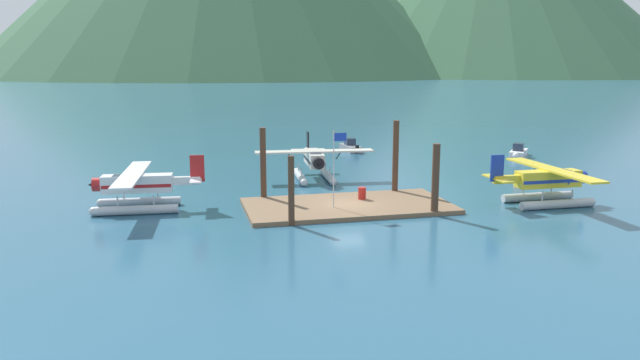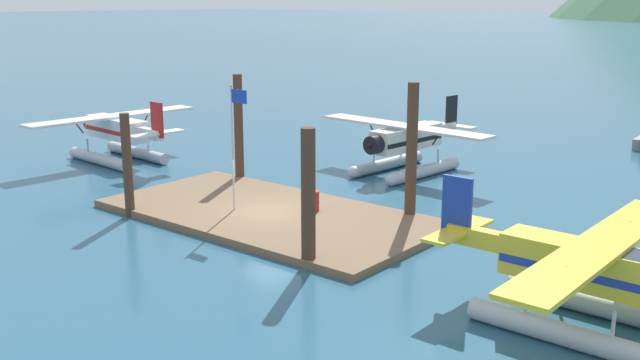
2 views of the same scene
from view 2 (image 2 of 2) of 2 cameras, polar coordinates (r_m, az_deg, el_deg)
name	(u,v)px [view 2 (image 2 of 2)]	position (r m, az deg, el deg)	size (l,w,h in m)	color
ground_plane	(269,217)	(31.54, -3.99, -2.93)	(1200.00, 1200.00, 0.00)	#285670
dock_platform	(269,214)	(31.50, -4.00, -2.67)	(14.67, 7.50, 0.30)	brown
piling_near_left	(127,165)	(32.18, -14.80, 1.11)	(0.41, 0.41, 4.50)	#4C3323
piling_near_right	(308,199)	(25.09, -0.92, -1.46)	(0.50, 0.50, 4.93)	#4C3323
piling_far_left	(239,129)	(37.28, -6.37, 3.98)	(0.45, 0.45, 5.53)	#4C3323
piling_far_right	(412,153)	(30.61, 7.16, 2.13)	(0.47, 0.47, 5.86)	#4C3323
flagpole	(234,133)	(30.90, -6.70, 3.70)	(0.95, 0.10, 5.39)	silver
fuel_drum	(312,201)	(31.27, -0.59, -1.64)	(0.62, 0.62, 0.88)	#AD1E19
seaplane_yellow_stbd_aft	(588,278)	(21.77, 20.20, -7.21)	(7.98, 10.41, 3.84)	#B7BABF
seaplane_cream_bow_centre	(406,145)	(39.43, 6.71, 2.76)	(10.48, 7.97, 3.84)	#B7BABF
seaplane_white_port_fwd	(117,134)	(43.78, -15.58, 3.44)	(7.97, 10.48, 3.84)	#B7BABF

